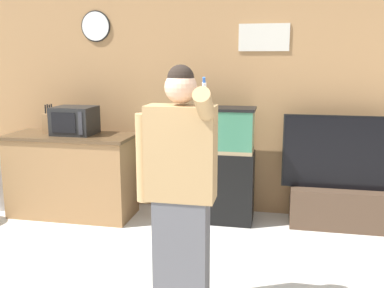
{
  "coord_description": "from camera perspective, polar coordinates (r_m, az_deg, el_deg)",
  "views": [
    {
      "loc": [
        0.8,
        -1.82,
        1.76
      ],
      "look_at": [
        0.08,
        1.67,
        1.05
      ],
      "focal_mm": 40.0,
      "sensor_mm": 36.0,
      "label": 1
    }
  ],
  "objects": [
    {
      "name": "person_standing",
      "position": [
        2.87,
        -1.64,
        -6.17
      ],
      "size": [
        0.54,
        0.41,
        1.73
      ],
      "color": "#515156",
      "rests_on": "ground_plane"
    },
    {
      "name": "knife_block",
      "position": [
        5.1,
        -18.52,
        2.73
      ],
      "size": [
        0.11,
        0.11,
        0.33
      ],
      "color": "olive",
      "rests_on": "counter_island"
    },
    {
      "name": "microwave",
      "position": [
        4.94,
        -15.37,
        3.04
      ],
      "size": [
        0.44,
        0.39,
        0.31
      ],
      "color": "black",
      "rests_on": "counter_island"
    },
    {
      "name": "aquarium_on_stand",
      "position": [
        4.67,
        2.64,
        -2.74
      ],
      "size": [
        0.92,
        0.37,
        1.26
      ],
      "color": "black",
      "rests_on": "ground_plane"
    },
    {
      "name": "trash_bin",
      "position": [
        5.59,
        -24.03,
        -4.3
      ],
      "size": [
        0.26,
        0.26,
        0.69
      ],
      "color": "#B7B7BC",
      "rests_on": "ground_plane"
    },
    {
      "name": "wall_back_paneled",
      "position": [
        4.94,
        2.18,
        5.95
      ],
      "size": [
        10.0,
        0.08,
        2.6
      ],
      "color": "#A87A4C",
      "rests_on": "ground_plane"
    },
    {
      "name": "tv_on_stand",
      "position": [
        4.81,
        18.96,
        -6.43
      ],
      "size": [
        1.2,
        0.4,
        1.19
      ],
      "color": "#4C3828",
      "rests_on": "ground_plane"
    },
    {
      "name": "counter_island",
      "position": [
        5.04,
        -15.71,
        -4.0
      ],
      "size": [
        1.42,
        0.61,
        0.93
      ],
      "color": "olive",
      "rests_on": "ground_plane"
    }
  ]
}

